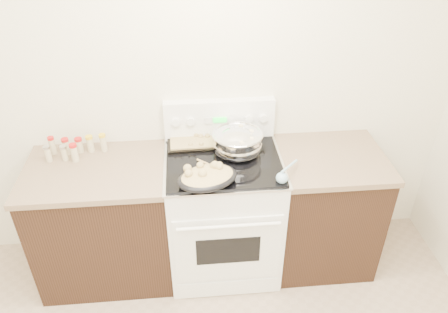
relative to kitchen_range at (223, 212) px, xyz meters
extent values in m
cube|color=silver|center=(-0.35, 0.35, 0.86)|extent=(4.00, 0.05, 2.70)
cube|color=black|center=(-0.83, 0.01, -0.05)|extent=(0.90, 0.64, 0.88)
cube|color=brown|center=(-0.83, 0.01, 0.41)|extent=(0.93, 0.67, 0.04)
cube|color=black|center=(0.73, 0.01, -0.05)|extent=(0.70, 0.64, 0.88)
cube|color=brown|center=(0.73, 0.01, 0.41)|extent=(0.73, 0.67, 0.04)
cube|color=white|center=(0.00, 0.00, -0.03)|extent=(0.76, 0.66, 0.92)
cube|color=white|center=(0.00, -0.34, -0.04)|extent=(0.70, 0.01, 0.55)
cube|color=black|center=(0.00, -0.35, -0.04)|extent=(0.42, 0.01, 0.22)
cylinder|color=white|center=(0.00, -0.38, 0.21)|extent=(0.65, 0.02, 0.02)
cube|color=white|center=(0.00, -0.34, -0.41)|extent=(0.70, 0.01, 0.14)
cube|color=silver|center=(0.00, 0.00, 0.44)|extent=(0.78, 0.68, 0.01)
cube|color=black|center=(0.00, 0.00, 0.45)|extent=(0.74, 0.64, 0.01)
cube|color=white|center=(0.00, 0.29, 0.59)|extent=(0.76, 0.07, 0.28)
cylinder|color=white|center=(-0.30, 0.24, 0.61)|extent=(0.06, 0.02, 0.06)
cylinder|color=white|center=(-0.20, 0.24, 0.61)|extent=(0.06, 0.02, 0.06)
cylinder|color=white|center=(0.20, 0.24, 0.61)|extent=(0.06, 0.02, 0.06)
cylinder|color=white|center=(0.30, 0.24, 0.61)|extent=(0.06, 0.02, 0.06)
cube|color=#19E533|center=(0.00, 0.25, 0.61)|extent=(0.09, 0.00, 0.04)
cube|color=silver|center=(-0.08, 0.25, 0.61)|extent=(0.05, 0.00, 0.05)
cube|color=silver|center=(0.08, 0.25, 0.61)|extent=(0.05, 0.00, 0.05)
ellipsoid|color=silver|center=(0.10, 0.07, 0.52)|extent=(0.34, 0.34, 0.20)
cylinder|color=silver|center=(0.10, 0.07, 0.46)|extent=(0.18, 0.18, 0.01)
torus|color=silver|center=(0.10, 0.07, 0.60)|extent=(0.34, 0.34, 0.02)
cylinder|color=silver|center=(0.10, 0.07, 0.54)|extent=(0.32, 0.32, 0.11)
cylinder|color=brown|center=(0.10, 0.07, 0.59)|extent=(0.30, 0.30, 0.00)
cube|color=#F7E6B6|center=(0.11, 0.02, 0.59)|extent=(0.03, 0.03, 0.02)
cube|color=#F7E6B6|center=(0.12, 0.04, 0.59)|extent=(0.03, 0.03, 0.02)
cube|color=#F7E6B6|center=(0.20, 0.10, 0.59)|extent=(0.03, 0.03, 0.02)
cube|color=#F7E6B6|center=(0.08, 0.00, 0.59)|extent=(0.02, 0.02, 0.02)
cube|color=#F7E6B6|center=(0.18, 0.06, 0.59)|extent=(0.03, 0.03, 0.02)
cube|color=#F7E6B6|center=(0.08, 0.08, 0.59)|extent=(0.03, 0.03, 0.02)
cube|color=#F7E6B6|center=(0.18, 0.01, 0.59)|extent=(0.02, 0.02, 0.02)
cube|color=#F7E6B6|center=(0.14, 0.18, 0.59)|extent=(0.03, 0.03, 0.02)
cube|color=#F7E6B6|center=(0.18, 0.08, 0.59)|extent=(0.03, 0.03, 0.02)
cube|color=#F7E6B6|center=(0.11, -0.04, 0.59)|extent=(0.03, 0.03, 0.02)
cube|color=#F7E6B6|center=(0.04, 0.10, 0.59)|extent=(0.03, 0.03, 0.02)
ellipsoid|color=black|center=(-0.12, -0.25, 0.49)|extent=(0.43, 0.36, 0.08)
ellipsoid|color=tan|center=(-0.12, -0.25, 0.51)|extent=(0.39, 0.33, 0.06)
sphere|color=tan|center=(-0.07, -0.19, 0.54)|extent=(0.05, 0.05, 0.05)
sphere|color=tan|center=(-0.15, -0.27, 0.54)|extent=(0.05, 0.05, 0.05)
sphere|color=tan|center=(-0.23, -0.20, 0.54)|extent=(0.05, 0.05, 0.05)
sphere|color=tan|center=(-0.16, -0.18, 0.54)|extent=(0.05, 0.05, 0.05)
sphere|color=tan|center=(-0.04, -0.19, 0.54)|extent=(0.05, 0.05, 0.05)
sphere|color=tan|center=(-0.04, -0.21, 0.54)|extent=(0.04, 0.04, 0.04)
sphere|color=tan|center=(-0.23, -0.26, 0.54)|extent=(0.05, 0.05, 0.05)
sphere|color=tan|center=(-0.07, -0.19, 0.54)|extent=(0.05, 0.05, 0.05)
cube|color=black|center=(-0.16, 0.23, 0.46)|extent=(0.42, 0.30, 0.02)
cube|color=tan|center=(-0.16, 0.23, 0.48)|extent=(0.37, 0.26, 0.02)
sphere|color=tan|center=(-0.21, 0.15, 0.49)|extent=(0.03, 0.03, 0.03)
sphere|color=tan|center=(-0.14, 0.29, 0.49)|extent=(0.03, 0.03, 0.03)
sphere|color=tan|center=(-0.13, 0.25, 0.49)|extent=(0.04, 0.04, 0.04)
sphere|color=tan|center=(-0.09, 0.24, 0.49)|extent=(0.03, 0.03, 0.03)
sphere|color=tan|center=(-0.26, 0.31, 0.49)|extent=(0.04, 0.04, 0.04)
sphere|color=tan|center=(-0.28, 0.30, 0.49)|extent=(0.04, 0.04, 0.04)
sphere|color=tan|center=(-0.17, 0.27, 0.49)|extent=(0.04, 0.04, 0.04)
sphere|color=tan|center=(-0.20, 0.30, 0.49)|extent=(0.03, 0.03, 0.03)
sphere|color=tan|center=(-0.14, 0.14, 0.49)|extent=(0.03, 0.03, 0.03)
sphere|color=tan|center=(-0.01, 0.29, 0.49)|extent=(0.03, 0.03, 0.03)
cylinder|color=tan|center=(-0.08, -0.09, 0.46)|extent=(0.20, 0.18, 0.01)
sphere|color=tan|center=(-0.16, -0.16, 0.47)|extent=(0.04, 0.04, 0.04)
sphere|color=#92BFD9|center=(0.33, -0.28, 0.48)|extent=(0.07, 0.07, 0.07)
cylinder|color=#92BFD9|center=(0.40, -0.19, 0.50)|extent=(0.15, 0.20, 0.06)
cylinder|color=#BFB28C|center=(-1.13, 0.21, 0.49)|extent=(0.04, 0.04, 0.11)
cylinder|color=#B21414|center=(-1.13, 0.21, 0.55)|extent=(0.04, 0.04, 0.02)
cylinder|color=#BFB28C|center=(-1.04, 0.20, 0.48)|extent=(0.05, 0.05, 0.10)
cylinder|color=#B21414|center=(-1.04, 0.20, 0.54)|extent=(0.05, 0.05, 0.02)
cylinder|color=#BFB28C|center=(-0.96, 0.21, 0.47)|extent=(0.05, 0.05, 0.09)
cylinder|color=#B21414|center=(-0.96, 0.21, 0.53)|extent=(0.05, 0.05, 0.02)
cylinder|color=#BFB28C|center=(-0.88, 0.22, 0.48)|extent=(0.05, 0.05, 0.10)
cylinder|color=gold|center=(-0.88, 0.22, 0.54)|extent=(0.05, 0.05, 0.02)
cylinder|color=#BFB28C|center=(-0.79, 0.21, 0.49)|extent=(0.04, 0.04, 0.11)
cylinder|color=gold|center=(-0.79, 0.21, 0.55)|extent=(0.04, 0.04, 0.02)
cylinder|color=#BFB28C|center=(-1.14, 0.12, 0.48)|extent=(0.04, 0.04, 0.10)
cylinder|color=#B2B2B7|center=(-1.14, 0.12, 0.54)|extent=(0.04, 0.04, 0.02)
cylinder|color=#BFB28C|center=(-1.04, 0.12, 0.47)|extent=(0.04, 0.04, 0.09)
cylinder|color=#B2B2B7|center=(-1.04, 0.12, 0.53)|extent=(0.04, 0.04, 0.02)
cylinder|color=#BFB28C|center=(-0.97, 0.11, 0.48)|extent=(0.05, 0.05, 0.11)
cylinder|color=#B21414|center=(-0.97, 0.11, 0.55)|extent=(0.05, 0.05, 0.02)
camera|label=1|loc=(-0.21, -2.35, 2.05)|focal=35.00mm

